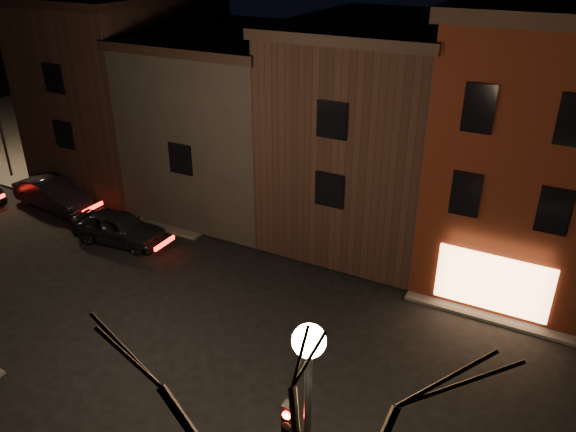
{
  "coord_description": "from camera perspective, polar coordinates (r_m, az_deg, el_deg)",
  "views": [
    {
      "loc": [
        9.5,
        -12.94,
        12.51
      ],
      "look_at": [
        0.66,
        3.6,
        3.2
      ],
      "focal_mm": 35.0,
      "sensor_mm": 36.0,
      "label": 1
    }
  ],
  "objects": [
    {
      "name": "street_lamp_near",
      "position": [
        10.62,
        2.05,
        -17.26
      ],
      "size": [
        0.6,
        0.6,
        6.48
      ],
      "color": "black",
      "rests_on": "sidewalk_near_right"
    },
    {
      "name": "row_building_c",
      "position": [
        33.33,
        -15.69,
        12.57
      ],
      "size": [
        7.3,
        10.3,
        9.9
      ],
      "color": "black",
      "rests_on": "ground"
    },
    {
      "name": "sidewalk_far_left",
      "position": [
        45.94,
        -13.41,
        9.96
      ],
      "size": [
        30.0,
        30.0,
        0.12
      ],
      "primitive_type": "cube",
      "color": "#2D2B28",
      "rests_on": "ground"
    },
    {
      "name": "parked_car_b",
      "position": [
        31.11,
        -22.71,
        2.07
      ],
      "size": [
        4.79,
        2.03,
        1.54
      ],
      "primitive_type": "imported",
      "rotation": [
        0.0,
        0.0,
        1.48
      ],
      "color": "black",
      "rests_on": "ground"
    },
    {
      "name": "row_building_b",
      "position": [
        29.14,
        -4.8,
        10.01
      ],
      "size": [
        7.8,
        10.3,
        8.4
      ],
      "color": "black",
      "rests_on": "ground"
    },
    {
      "name": "corner_building",
      "position": [
        23.56,
        23.26,
        6.67
      ],
      "size": [
        6.5,
        8.5,
        10.5
      ],
      "color": "#511B0E",
      "rests_on": "ground"
    },
    {
      "name": "ground",
      "position": [
        20.35,
        -6.56,
        -11.74
      ],
      "size": [
        120.0,
        120.0,
        0.0
      ],
      "primitive_type": "plane",
      "color": "black",
      "rests_on": "ground"
    },
    {
      "name": "row_building_a",
      "position": [
        25.93,
        8.97,
        8.86
      ],
      "size": [
        7.3,
        10.3,
        9.4
      ],
      "color": "black",
      "rests_on": "ground"
    },
    {
      "name": "parked_car_a",
      "position": [
        26.57,
        -16.81,
        -1.1
      ],
      "size": [
        4.54,
        2.22,
        1.49
      ],
      "primitive_type": "imported",
      "rotation": [
        0.0,
        0.0,
        1.68
      ],
      "color": "black",
      "rests_on": "ground"
    }
  ]
}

